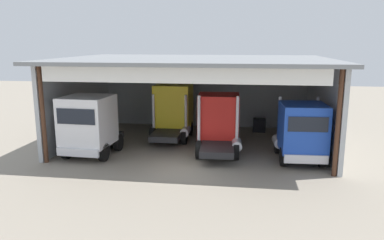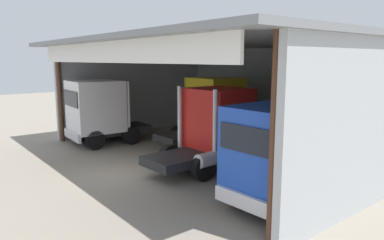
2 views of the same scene
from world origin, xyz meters
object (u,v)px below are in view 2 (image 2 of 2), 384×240
Objects in this scene: truck_yellow_center_bay at (212,110)px; truck_white_center_left_bay at (99,110)px; truck_blue_center_right_bay at (278,155)px; tool_cart at (335,149)px; truck_red_right_bay at (214,127)px; oil_drum at (225,125)px.

truck_white_center_left_bay is at bearing -128.79° from truck_yellow_center_bay.
tool_cart is at bearing -76.74° from truck_blue_center_right_bay.
truck_yellow_center_bay reaches higher than truck_red_right_bay.
tool_cart is at bearing 61.48° from truck_red_right_bay.
truck_red_right_bay is at bearing -19.80° from truck_blue_center_right_bay.
truck_white_center_left_bay is at bearing 0.17° from truck_blue_center_right_bay.
truck_white_center_left_bay is 7.52m from truck_red_right_bay.
oil_drum is at bearing -102.03° from truck_white_center_left_bay.
oil_drum is at bearing 178.22° from tool_cart.
truck_white_center_left_bay is 12.40m from tool_cart.
truck_yellow_center_bay is 1.00× the size of truck_blue_center_right_bay.
truck_yellow_center_bay is 1.01× the size of truck_red_right_bay.
truck_yellow_center_bay is 5.30× the size of oil_drum.
truck_red_right_bay reaches higher than tool_cart.
truck_yellow_center_bay is 3.64m from oil_drum.
truck_yellow_center_bay is (3.94, 4.86, 0.03)m from truck_white_center_left_bay.
truck_blue_center_right_bay is 4.95× the size of tool_cart.
tool_cart is (-1.94, 6.80, -1.24)m from truck_blue_center_right_bay.
truck_red_right_bay reaches higher than truck_blue_center_right_bay.
truck_white_center_left_bay is 4.85× the size of oil_drum.
truck_blue_center_right_bay is at bearing -19.73° from truck_red_right_bay.
truck_blue_center_right_bay is (4.56, -1.41, -0.05)m from truck_red_right_bay.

